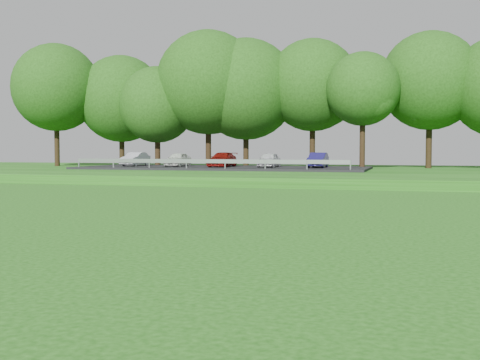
# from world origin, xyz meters

# --- Properties ---
(parking_lot) EXTENTS (24.00, 9.00, 1.38)m
(parking_lot) POSITION_xyz_m (-24.00, 32.80, 1.01)
(parking_lot) COLOR black
(parking_lot) RESTS_ON berm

